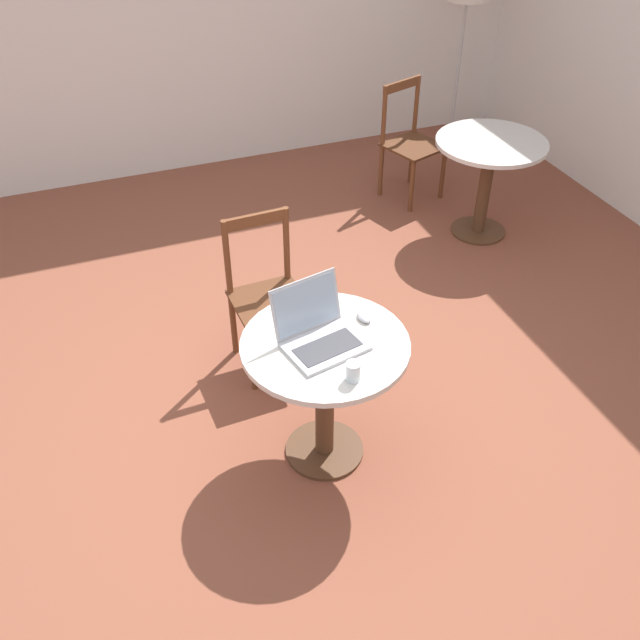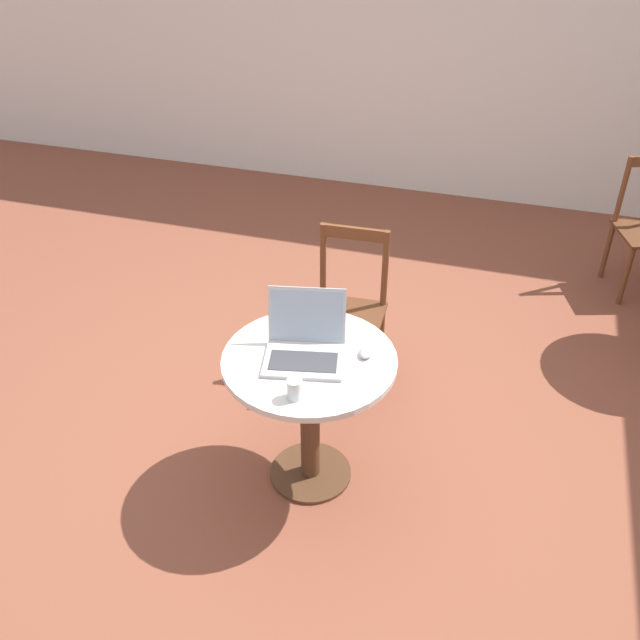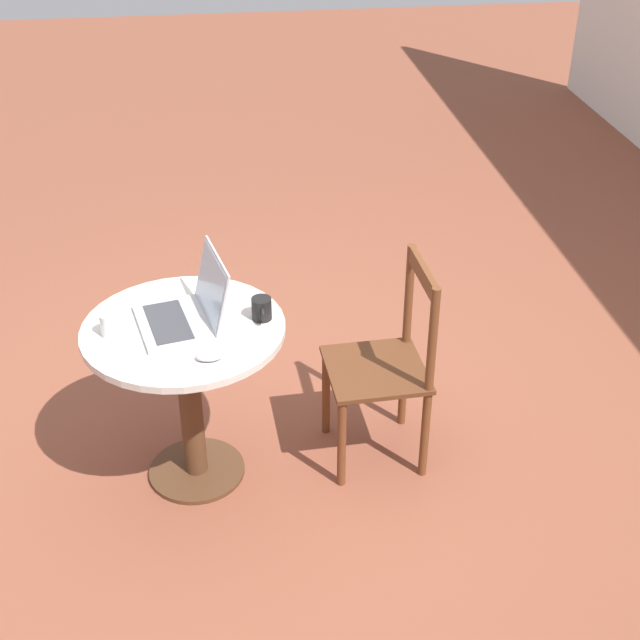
{
  "view_description": "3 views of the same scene",
  "coord_description": "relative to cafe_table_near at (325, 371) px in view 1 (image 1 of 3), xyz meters",
  "views": [
    {
      "loc": [
        -0.81,
        -2.6,
        2.83
      ],
      "look_at": [
        0.21,
        0.05,
        0.59
      ],
      "focal_mm": 40.0,
      "sensor_mm": 36.0,
      "label": 1
    },
    {
      "loc": [
        0.87,
        -2.67,
        2.68
      ],
      "look_at": [
        -0.0,
        0.22,
        0.57
      ],
      "focal_mm": 40.0,
      "sensor_mm": 36.0,
      "label": 2
    },
    {
      "loc": [
        3.01,
        -0.16,
        2.57
      ],
      "look_at": [
        0.06,
        0.24,
        0.7
      ],
      "focal_mm": 50.0,
      "sensor_mm": 36.0,
      "label": 3
    }
  ],
  "objects": [
    {
      "name": "ground_plane",
      "position": [
        -0.1,
        0.29,
        -0.56
      ],
      "size": [
        16.0,
        16.0,
        0.0
      ],
      "primitive_type": "plane",
      "color": "brown"
    },
    {
      "name": "wall_back",
      "position": [
        -0.1,
        3.52,
        0.79
      ],
      "size": [
        9.4,
        0.06,
        2.7
      ],
      "color": "white",
      "rests_on": "ground_plane"
    },
    {
      "name": "cafe_table_near",
      "position": [
        0.0,
        0.0,
        0.0
      ],
      "size": [
        0.78,
        0.78,
        0.74
      ],
      "color": "#51331E",
      "rests_on": "ground_plane"
    },
    {
      "name": "cafe_table_mid",
      "position": [
        1.88,
        1.61,
        0.0
      ],
      "size": [
        0.78,
        0.78,
        0.74
      ],
      "color": "#51331E",
      "rests_on": "ground_plane"
    },
    {
      "name": "chair_near_back",
      "position": [
        -0.03,
        0.81,
        -0.11
      ],
      "size": [
        0.42,
        0.42,
        0.91
      ],
      "color": "brown",
      "rests_on": "ground_plane"
    },
    {
      "name": "chair_mid_back",
      "position": [
        1.64,
        2.35,
        -0.11
      ],
      "size": [
        0.51,
        0.51,
        0.91
      ],
      "color": "brown",
      "rests_on": "ground_plane"
    },
    {
      "name": "laptop",
      "position": [
        -0.03,
        0.02,
        0.23
      ],
      "size": [
        0.41,
        0.39,
        0.27
      ],
      "color": "#B7B7BC",
      "rests_on": "cafe_table_near"
    },
    {
      "name": "mouse",
      "position": [
        0.24,
        0.09,
        0.19
      ],
      "size": [
        0.06,
        0.1,
        0.03
      ],
      "color": "#B7B7BC",
      "rests_on": "cafe_table_near"
    },
    {
      "name": "mug",
      "position": [
        -0.01,
        0.3,
        0.22
      ],
      "size": [
        0.12,
        0.08,
        0.09
      ],
      "color": "black",
      "rests_on": "cafe_table_near"
    },
    {
      "name": "drinking_glass",
      "position": [
        0.02,
        -0.27,
        0.22
      ],
      "size": [
        0.07,
        0.07,
        0.09
      ],
      "color": "silver",
      "rests_on": "cafe_table_near"
    }
  ]
}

